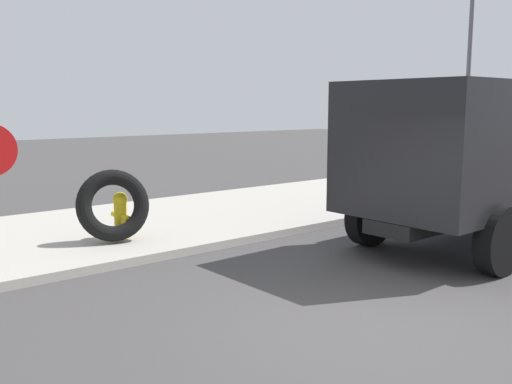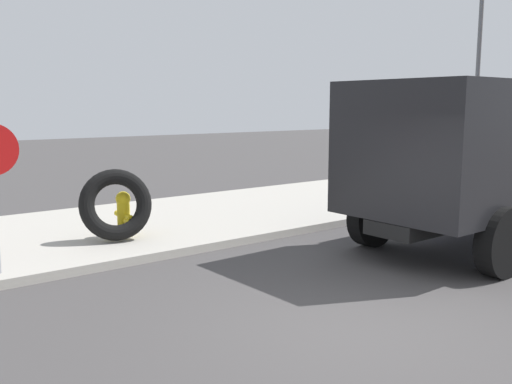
{
  "view_description": "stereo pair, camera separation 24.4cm",
  "coord_description": "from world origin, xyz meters",
  "views": [
    {
      "loc": [
        -5.14,
        -4.18,
        2.61
      ],
      "look_at": [
        0.51,
        2.72,
        1.24
      ],
      "focal_mm": 39.61,
      "sensor_mm": 36.0,
      "label": 1
    },
    {
      "loc": [
        -4.95,
        -4.33,
        2.61
      ],
      "look_at": [
        0.51,
        2.72,
        1.24
      ],
      "focal_mm": 39.61,
      "sensor_mm": 36.0,
      "label": 2
    }
  ],
  "objects": [
    {
      "name": "loose_tire",
      "position": [
        -0.79,
        5.21,
        0.82
      ],
      "size": [
        1.41,
        0.89,
        1.34
      ],
      "primitive_type": "torus",
      "rotation": [
        1.36,
        0.0,
        -0.28
      ],
      "color": "black",
      "rests_on": "sidewalk_curb"
    },
    {
      "name": "sidewalk_curb",
      "position": [
        0.0,
        6.5,
        0.07
      ],
      "size": [
        36.0,
        5.0,
        0.15
      ],
      "primitive_type": "cube",
      "color": "#ADA89E",
      "rests_on": "ground"
    },
    {
      "name": "street_light_pole",
      "position": [
        9.9,
        4.65,
        2.85
      ],
      "size": [
        0.12,
        0.12,
        5.39
      ],
      "primitive_type": "cylinder",
      "color": "#595B5E",
      "rests_on": "sidewalk_curb"
    },
    {
      "name": "fire_hydrant",
      "position": [
        -0.54,
        5.43,
        0.61
      ],
      "size": [
        0.27,
        0.62,
        0.86
      ],
      "color": "yellow",
      "rests_on": "sidewalk_curb"
    },
    {
      "name": "dump_truck_blue",
      "position": [
        5.21,
        1.28,
        1.61
      ],
      "size": [
        7.04,
        2.89,
        3.0
      ],
      "color": "#1E3899",
      "rests_on": "ground"
    },
    {
      "name": "ground_plane",
      "position": [
        0.0,
        0.0,
        0.0
      ],
      "size": [
        80.0,
        80.0,
        0.0
      ],
      "primitive_type": "plane",
      "color": "#423F3F"
    }
  ]
}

